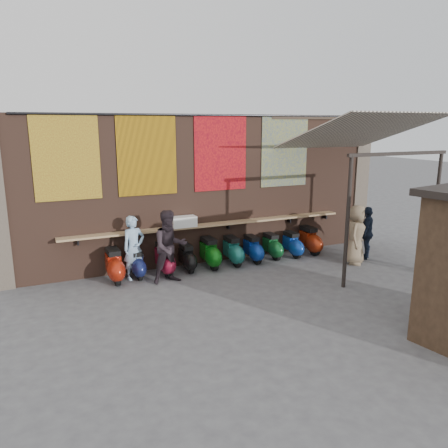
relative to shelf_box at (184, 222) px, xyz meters
name	(u,v)px	position (x,y,z in m)	size (l,w,h in m)	color
ground	(253,292)	(0.84, -2.30, -1.26)	(70.00, 70.00, 0.00)	#474749
brick_wall	(207,190)	(0.84, 0.40, 0.74)	(10.00, 0.40, 4.00)	brown
pier_right	(357,180)	(6.04, 0.40, 0.74)	(0.50, 0.50, 4.00)	#4C4238
eating_counter	(213,224)	(0.84, 0.03, -0.16)	(8.00, 0.32, 0.05)	#9E7A51
shelf_box	(184,222)	(0.00, 0.00, 0.00)	(0.65, 0.32, 0.27)	white
tapestry_redgold	(66,157)	(-2.76, 0.18, 1.74)	(1.50, 0.02, 2.00)	maroon
tapestry_sun	(147,155)	(-0.86, 0.18, 1.74)	(1.50, 0.02, 2.00)	#F2A40E
tapestry_orange	(221,153)	(1.14, 0.18, 1.74)	(1.50, 0.02, 2.00)	red
tapestry_multi	(285,151)	(3.14, 0.18, 1.74)	(1.50, 0.02, 2.00)	navy
hang_rail	(210,115)	(0.84, 0.17, 2.72)	(0.06, 0.06, 9.50)	black
scooter_stool_0	(114,266)	(-1.90, -0.33, -0.85)	(0.39, 0.86, 0.81)	#9D1E0C
scooter_stool_1	(137,264)	(-1.33, -0.25, -0.92)	(0.32, 0.72, 0.68)	#141C4C
scooter_stool_2	(165,260)	(-0.64, -0.32, -0.86)	(0.38, 0.84, 0.80)	maroon
scooter_stool_3	(187,258)	(-0.02, -0.28, -0.92)	(0.33, 0.73, 0.69)	black
scooter_stool_4	(210,253)	(0.62, -0.28, -0.86)	(0.38, 0.84, 0.80)	#0C5911
scooter_stool_5	(233,251)	(1.29, -0.30, -0.88)	(0.36, 0.80, 0.76)	#175F58
scooter_stool_6	(253,249)	(1.91, -0.30, -0.90)	(0.34, 0.77, 0.73)	navy
scooter_stool_7	(272,246)	(2.55, -0.25, -0.91)	(0.34, 0.75, 0.71)	#0F4C20
scooter_stool_8	(292,245)	(3.17, -0.34, -0.90)	(0.34, 0.75, 0.71)	navy
scooter_stool_9	(310,240)	(3.82, -0.27, -0.86)	(0.38, 0.83, 0.79)	maroon
diner_left	(134,248)	(-1.40, -0.30, -0.47)	(0.58, 0.38, 1.59)	#92B6D5
diner_right	(170,247)	(-0.67, -0.90, -0.37)	(0.86, 0.67, 1.77)	#271F24
shopper_navy	(367,233)	(5.00, -1.34, -0.51)	(0.88, 0.37, 1.50)	#172134
shopper_grey	(441,239)	(5.74, -3.15, -0.33)	(1.21, 0.69, 1.87)	#4F4F54
shopper_tan	(356,235)	(4.39, -1.57, -0.45)	(0.80, 0.52, 1.63)	#7C684F
stall_shelf	(447,276)	(3.45, -5.20, -0.31)	(1.99, 0.10, 0.06)	#473321
awning_canvas	(357,132)	(4.34, -1.40, 2.29)	(3.20, 3.40, 0.03)	beige
awning_ledger	(321,117)	(4.34, 0.19, 2.69)	(3.30, 0.08, 0.12)	#33261C
awning_header	(399,154)	(4.34, -2.90, 1.82)	(3.00, 0.08, 0.08)	black
awning_post_left	(347,223)	(2.94, -2.90, 0.29)	(0.09, 0.09, 3.10)	black
awning_post_right	(435,213)	(5.74, -2.90, 0.29)	(0.09, 0.09, 3.10)	black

